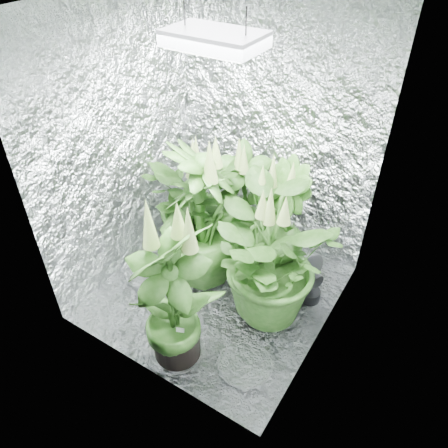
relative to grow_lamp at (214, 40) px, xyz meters
name	(u,v)px	position (x,y,z in m)	size (l,w,h in m)	color
ground	(218,292)	(0.00, 0.00, -1.83)	(1.60, 1.60, 0.00)	silver
walls	(216,180)	(0.00, 0.00, -0.83)	(1.62, 1.62, 2.00)	silver
ceiling	(214,1)	(0.00, 0.00, 0.17)	(1.60, 1.60, 0.01)	silver
grow_lamp	(214,40)	(0.00, 0.00, 0.00)	(0.50, 0.30, 0.22)	gray
plant_a	(199,206)	(-0.37, 0.31, -1.35)	(1.07, 1.07, 1.00)	black
plant_b	(244,199)	(-0.15, 0.63, -1.39)	(0.65, 0.65, 0.97)	black
plant_c	(275,228)	(0.27, 0.36, -1.34)	(0.72, 0.72, 1.05)	black
plant_d	(201,218)	(-0.20, 0.10, -1.28)	(0.86, 0.86, 1.19)	black
plant_e	(266,263)	(0.39, -0.01, -1.33)	(0.91, 0.91, 1.04)	black
plant_f	(172,298)	(0.09, -0.61, -1.28)	(0.67, 0.67, 1.18)	black
circulation_fan	(309,281)	(0.59, 0.31, -1.66)	(0.20, 0.32, 0.38)	black
plant_label	(180,333)	(0.15, -0.64, -1.53)	(0.05, 0.01, 0.08)	white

